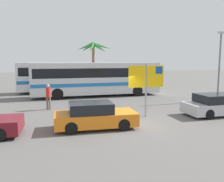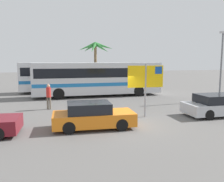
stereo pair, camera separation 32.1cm
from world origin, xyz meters
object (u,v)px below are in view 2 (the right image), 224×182
object	(u,v)px
car_orange	(93,116)
pedestrian_near_sign	(49,94)
car_silver	(219,105)
bus_rear_coach	(78,75)
bus_front_coach	(98,77)
ferry_sign	(146,79)

from	to	relation	value
car_orange	pedestrian_near_sign	size ratio (longest dim) A/B	2.34
pedestrian_near_sign	car_silver	bearing A→B (deg)	-98.43
bus_rear_coach	car_orange	world-z (taller)	bus_rear_coach
car_silver	pedestrian_near_sign	bearing A→B (deg)	157.10
bus_rear_coach	bus_front_coach	bearing A→B (deg)	-68.22
bus_front_coach	car_silver	size ratio (longest dim) A/B	2.64
car_silver	ferry_sign	bearing A→B (deg)	171.05
ferry_sign	car_orange	world-z (taller)	ferry_sign
bus_rear_coach	car_orange	bearing A→B (deg)	-93.64
bus_front_coach	car_orange	distance (m)	10.82
ferry_sign	car_silver	bearing A→B (deg)	-7.39
ferry_sign	pedestrian_near_sign	xyz separation A→B (m)	(-5.70, 3.76, -1.27)
car_orange	bus_rear_coach	bearing A→B (deg)	89.27
bus_rear_coach	car_orange	distance (m)	14.25
ferry_sign	pedestrian_near_sign	bearing A→B (deg)	149.24
ferry_sign	pedestrian_near_sign	distance (m)	6.94
bus_front_coach	pedestrian_near_sign	distance (m)	6.93
car_silver	car_orange	size ratio (longest dim) A/B	1.10
ferry_sign	car_silver	size ratio (longest dim) A/B	0.70
ferry_sign	bus_rear_coach	bearing A→B (deg)	104.41
bus_front_coach	ferry_sign	bearing A→B (deg)	-82.59
car_silver	pedestrian_near_sign	world-z (taller)	pedestrian_near_sign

